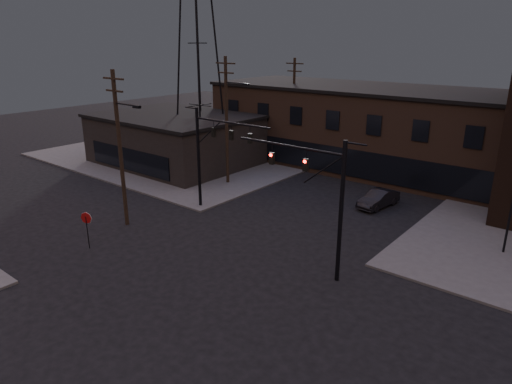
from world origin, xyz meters
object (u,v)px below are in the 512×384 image
traffic_signal_near (323,193)px  car_crossing (378,199)px  stop_sign (86,222)px  traffic_signal_far (210,148)px

traffic_signal_near → car_crossing: size_ratio=1.91×
stop_sign → traffic_signal_far: bearing=82.7°
traffic_signal_far → car_crossing: bearing=42.4°
traffic_signal_far → car_crossing: traffic_signal_far is taller
traffic_signal_far → stop_sign: traffic_signal_far is taller
traffic_signal_far → car_crossing: (9.88, 9.00, -4.32)m
traffic_signal_far → stop_sign: bearing=-97.3°
traffic_signal_near → stop_sign: bearing=-154.1°
car_crossing → traffic_signal_near: bearing=-71.8°
traffic_signal_near → traffic_signal_far: bearing=163.8°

